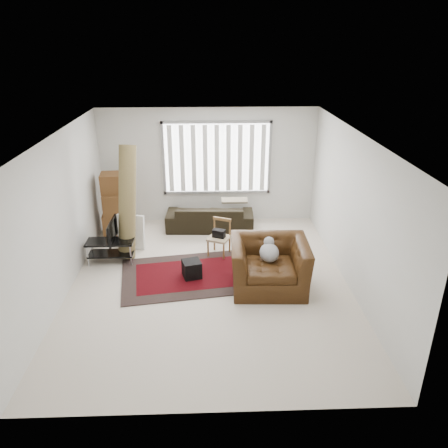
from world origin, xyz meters
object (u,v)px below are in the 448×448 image
Objects in this scene: sofa at (210,213)px; side_chair at (219,236)px; moving_boxes at (115,207)px; armchair at (269,262)px; tv_stand at (111,247)px.

side_chair is at bearing 100.48° from sofa.
moving_boxes is at bearing 177.81° from side_chair.
sofa is at bearing 120.92° from side_chair.
moving_boxes is at bearing 145.19° from armchair.
sofa is at bearing 113.79° from armchair.
moving_boxes is 2.53m from side_chair.
tv_stand is at bearing 163.13° from armchair.
moving_boxes is 3.92m from armchair.
moving_boxes reaches higher than side_chair.
sofa is (2.09, 0.25, -0.28)m from moving_boxes.
side_chair is at bearing -25.26° from moving_boxes.
armchair is (3.12, -2.36, -0.16)m from moving_boxes.
moving_boxes is 2.13m from sofa.
sofa is 2.81m from armchair.
moving_boxes is 1.89× the size of side_chair.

